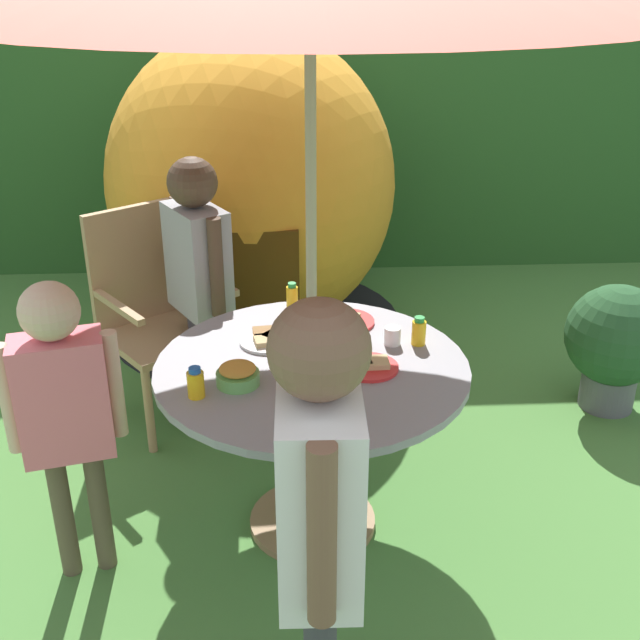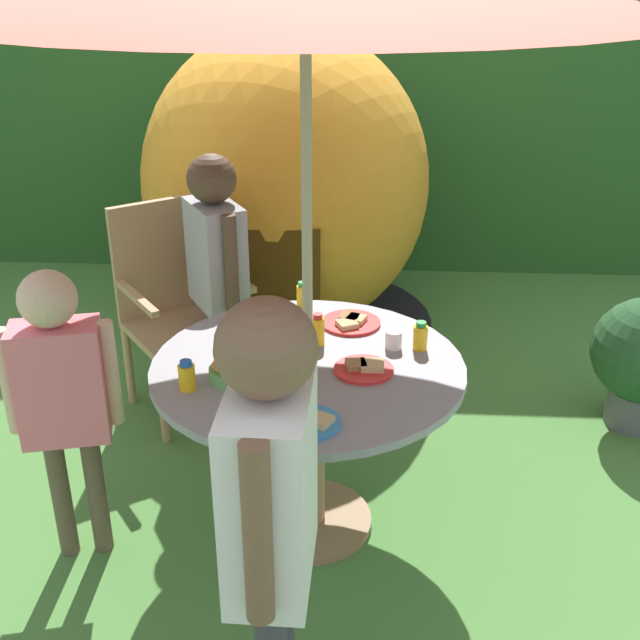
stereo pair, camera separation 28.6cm
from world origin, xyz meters
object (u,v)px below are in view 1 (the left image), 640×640
at_px(child_in_white_shirt, 319,490).
at_px(juice_bottle_far_right, 196,383).
at_px(garden_table, 312,405).
at_px(potted_plant, 616,340).
at_px(dome_tent, 252,185).
at_px(juice_bottle_center_front, 419,332).
at_px(plate_front_edge, 326,421).
at_px(wooden_chair, 156,304).
at_px(child_in_pink_shirt, 63,398).
at_px(juice_bottle_near_right, 317,330).
at_px(snack_bowl, 238,375).
at_px(juice_bottle_near_left, 292,296).
at_px(cup_far, 392,336).
at_px(child_in_grey_shirt, 198,260).
at_px(cup_near, 294,375).
at_px(juice_bottle_mid_left, 318,375).
at_px(plate_far_left, 268,339).
at_px(plate_mid_right, 369,366).
at_px(plate_center_back, 345,320).

distance_m(child_in_white_shirt, juice_bottle_far_right, 0.83).
height_order(garden_table, potted_plant, garden_table).
bearing_deg(dome_tent, juice_bottle_far_right, -94.78).
relative_size(potted_plant, juice_bottle_far_right, 5.89).
height_order(child_in_white_shirt, juice_bottle_far_right, child_in_white_shirt).
bearing_deg(child_in_white_shirt, juice_bottle_center_front, -20.37).
bearing_deg(plate_front_edge, wooden_chair, 118.71).
distance_m(child_in_pink_shirt, plate_front_edge, 0.88).
height_order(plate_front_edge, juice_bottle_near_right, juice_bottle_near_right).
xyz_separation_m(snack_bowl, juice_bottle_center_front, (0.66, 0.27, 0.02)).
xyz_separation_m(juice_bottle_near_left, juice_bottle_center_front, (0.47, -0.37, 0.00)).
xyz_separation_m(child_in_white_shirt, snack_bowl, (-0.24, 0.81, -0.13)).
bearing_deg(snack_bowl, cup_far, 25.63).
relative_size(potted_plant, cup_far, 9.31).
distance_m(child_in_grey_shirt, cup_near, 1.03).
bearing_deg(garden_table, cup_near, -115.96).
bearing_deg(child_in_white_shirt, plate_front_edge, -3.86).
xyz_separation_m(juice_bottle_mid_left, cup_near, (-0.08, 0.03, -0.01)).
bearing_deg(wooden_chair, cup_far, -74.91).
relative_size(juice_bottle_near_left, juice_bottle_center_front, 0.96).
bearing_deg(juice_bottle_far_right, potted_plant, 28.40).
bearing_deg(juice_bottle_near_left, child_in_pink_shirt, -137.49).
bearing_deg(plate_front_edge, child_in_white_shirt, -95.15).
height_order(child_in_pink_shirt, juice_bottle_far_right, child_in_pink_shirt).
bearing_deg(plate_front_edge, dome_tent, 97.22).
height_order(dome_tent, juice_bottle_far_right, dome_tent).
xyz_separation_m(plate_far_left, plate_mid_right, (0.36, -0.23, -0.00)).
bearing_deg(juice_bottle_near_left, plate_far_left, -106.69).
relative_size(dome_tent, child_in_white_shirt, 1.30).
relative_size(plate_far_left, plate_front_edge, 1.05).
distance_m(child_in_pink_shirt, cup_near, 0.77).
bearing_deg(potted_plant, snack_bowl, -151.68).
bearing_deg(garden_table, plate_center_back, 66.46).
xyz_separation_m(child_in_pink_shirt, child_in_white_shirt, (0.81, -0.74, 0.16)).
height_order(juice_bottle_far_right, juice_bottle_center_front, juice_bottle_center_front).
distance_m(potted_plant, plate_far_left, 1.81).
bearing_deg(child_in_grey_shirt, plate_mid_right, 8.07).
xyz_separation_m(potted_plant, juice_bottle_near_right, (-1.47, -0.66, 0.41)).
bearing_deg(plate_far_left, plate_center_back, 26.68).
xyz_separation_m(potted_plant, juice_bottle_mid_left, (-1.49, -0.99, 0.40)).
height_order(child_in_white_shirt, juice_bottle_near_right, child_in_white_shirt).
bearing_deg(cup_far, juice_bottle_center_front, -2.30).
xyz_separation_m(potted_plant, child_in_grey_shirt, (-1.97, -0.01, 0.45)).
distance_m(plate_mid_right, juice_bottle_center_front, 0.28).
bearing_deg(wooden_chair, plate_far_left, -90.96).
relative_size(child_in_white_shirt, plate_front_edge, 6.64).
xyz_separation_m(plate_mid_right, juice_bottle_near_right, (-0.18, 0.20, 0.05)).
bearing_deg(juice_bottle_far_right, juice_bottle_near_left, 64.98).
distance_m(snack_bowl, cup_near, 0.19).
relative_size(plate_center_back, cup_near, 3.50).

